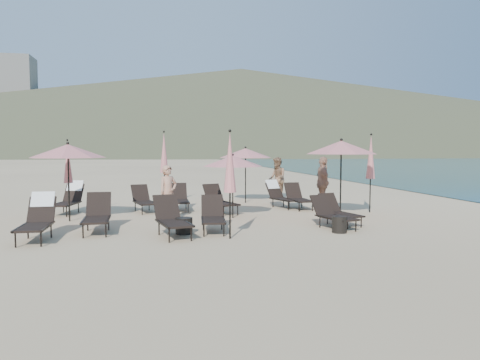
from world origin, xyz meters
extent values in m
plane|color=#D6BA8C|center=(0.00, 0.00, 0.00)|extent=(800.00, 800.00, 0.00)
cone|color=brown|center=(60.00, 300.00, 27.50)|extent=(690.00, 690.00, 55.00)
cone|color=brown|center=(190.00, 330.00, 16.00)|extent=(280.00, 280.00, 32.00)
cube|color=beige|center=(-70.00, 245.00, 24.00)|extent=(22.00, 18.00, 48.00)
cube|color=beige|center=(-45.00, 310.00, 19.00)|extent=(18.00, 16.00, 38.00)
cube|color=black|center=(-5.45, -0.58, 0.36)|extent=(0.65, 1.23, 0.05)
cube|color=black|center=(-5.44, 0.24, 0.66)|extent=(0.64, 0.47, 0.63)
cylinder|color=black|center=(-5.73, -1.09, 0.17)|extent=(0.04, 0.04, 0.35)
cylinder|color=black|center=(-5.71, -0.04, 0.17)|extent=(0.04, 0.04, 0.35)
cylinder|color=black|center=(-5.19, -1.10, 0.17)|extent=(0.04, 0.04, 0.35)
cylinder|color=black|center=(-5.18, -0.04, 0.17)|extent=(0.04, 0.04, 0.35)
cube|color=black|center=(-5.76, -0.53, 0.37)|extent=(0.06, 1.38, 0.04)
cube|color=black|center=(-5.15, -0.53, 0.37)|extent=(0.06, 1.38, 0.04)
cube|color=white|center=(-5.44, 0.39, 0.90)|extent=(0.56, 0.30, 0.38)
cube|color=black|center=(-4.15, 0.26, 0.36)|extent=(0.66, 1.25, 0.05)
cube|color=black|center=(-4.16, 1.09, 0.67)|extent=(0.65, 0.48, 0.64)
cylinder|color=black|center=(-4.41, -0.26, 0.18)|extent=(0.04, 0.04, 0.35)
cylinder|color=black|center=(-4.42, 0.80, 0.18)|extent=(0.04, 0.04, 0.35)
cylinder|color=black|center=(-3.87, -0.25, 0.18)|extent=(0.04, 0.04, 0.35)
cylinder|color=black|center=(-3.89, 0.81, 0.18)|extent=(0.04, 0.04, 0.35)
cube|color=black|center=(-4.46, 0.31, 0.37)|extent=(0.06, 1.39, 0.04)
cube|color=black|center=(-3.84, 0.32, 0.37)|extent=(0.06, 1.39, 0.04)
cube|color=black|center=(-2.22, -0.67, 0.36)|extent=(0.86, 1.32, 0.05)
cube|color=black|center=(-2.38, 0.14, 0.66)|extent=(0.71, 0.58, 0.63)
cylinder|color=black|center=(-2.38, -1.22, 0.17)|extent=(0.04, 0.04, 0.35)
cylinder|color=black|center=(-2.58, -0.19, 0.17)|extent=(0.04, 0.04, 0.35)
cylinder|color=black|center=(-1.86, -1.12, 0.17)|extent=(0.04, 0.04, 0.35)
cylinder|color=black|center=(-2.06, -0.09, 0.17)|extent=(0.04, 0.04, 0.35)
cube|color=black|center=(-2.53, -0.68, 0.37)|extent=(0.31, 1.36, 0.04)
cube|color=black|center=(-1.93, -0.56, 0.37)|extent=(0.31, 1.36, 0.04)
cube|color=black|center=(-1.21, -0.20, 0.33)|extent=(0.70, 1.19, 0.05)
cube|color=black|center=(-1.13, 0.56, 0.61)|extent=(0.63, 0.49, 0.59)
cylinder|color=black|center=(-1.50, -0.65, 0.16)|extent=(0.03, 0.03, 0.32)
cylinder|color=black|center=(-1.40, 0.32, 0.16)|extent=(0.03, 0.03, 0.32)
cylinder|color=black|center=(-1.01, -0.70, 0.16)|extent=(0.03, 0.03, 0.32)
cylinder|color=black|center=(-0.91, 0.27, 0.16)|extent=(0.03, 0.03, 0.32)
cube|color=black|center=(-1.48, -0.13, 0.34)|extent=(0.17, 1.28, 0.04)
cube|color=black|center=(-0.92, -0.19, 0.34)|extent=(0.17, 1.28, 0.04)
cube|color=black|center=(2.14, -0.36, 0.32)|extent=(0.83, 1.20, 0.05)
cube|color=black|center=(1.95, 0.34, 0.58)|extent=(0.65, 0.54, 0.56)
cylinder|color=black|center=(2.03, -0.86, 0.15)|extent=(0.03, 0.03, 0.31)
cylinder|color=black|center=(1.79, 0.04, 0.15)|extent=(0.03, 0.03, 0.31)
cylinder|color=black|center=(2.49, -0.74, 0.15)|extent=(0.03, 0.03, 0.31)
cylinder|color=black|center=(2.24, 0.16, 0.15)|extent=(0.03, 0.03, 0.31)
cube|color=black|center=(1.87, -0.39, 0.33)|extent=(0.35, 1.19, 0.04)
cube|color=black|center=(2.39, -0.25, 0.33)|extent=(0.35, 1.19, 0.04)
cube|color=black|center=(2.57, 0.19, 0.31)|extent=(0.79, 1.17, 0.04)
cube|color=black|center=(2.40, 0.89, 0.58)|extent=(0.63, 0.53, 0.55)
cylinder|color=black|center=(2.45, -0.30, 0.15)|extent=(0.03, 0.03, 0.30)
cylinder|color=black|center=(2.23, 0.60, 0.15)|extent=(0.03, 0.03, 0.30)
cylinder|color=black|center=(2.90, -0.19, 0.15)|extent=(0.03, 0.03, 0.30)
cylinder|color=black|center=(2.69, 0.71, 0.15)|extent=(0.03, 0.03, 0.30)
cube|color=black|center=(2.30, 0.17, 0.32)|extent=(0.32, 1.18, 0.04)
cube|color=black|center=(2.82, 0.30, 0.32)|extent=(0.32, 1.18, 0.04)
cube|color=black|center=(-5.53, 4.03, 0.35)|extent=(0.86, 1.29, 0.05)
cube|color=black|center=(-5.35, 4.81, 0.64)|extent=(0.70, 0.57, 0.61)
cylinder|color=black|center=(-5.89, 3.61, 0.17)|extent=(0.04, 0.04, 0.34)
cylinder|color=black|center=(-5.67, 4.60, 0.17)|extent=(0.04, 0.04, 0.34)
cylinder|color=black|center=(-5.39, 3.49, 0.17)|extent=(0.04, 0.04, 0.34)
cylinder|color=black|center=(-5.16, 4.49, 0.17)|extent=(0.04, 0.04, 0.34)
cube|color=black|center=(-5.81, 4.15, 0.36)|extent=(0.34, 1.31, 0.04)
cube|color=black|center=(-5.23, 4.02, 0.36)|extent=(0.34, 1.31, 0.04)
cube|color=white|center=(-5.32, 4.95, 0.87)|extent=(0.58, 0.39, 0.37)
cube|color=black|center=(-2.92, 4.01, 0.33)|extent=(0.85, 1.24, 0.05)
cube|color=black|center=(-3.11, 4.74, 0.61)|extent=(0.67, 0.56, 0.58)
cylinder|color=black|center=(-3.04, 3.50, 0.16)|extent=(0.03, 0.03, 0.32)
cylinder|color=black|center=(-3.28, 4.43, 0.16)|extent=(0.03, 0.03, 0.32)
cylinder|color=black|center=(-2.56, 3.62, 0.16)|extent=(0.03, 0.03, 0.32)
cylinder|color=black|center=(-2.81, 4.56, 0.16)|extent=(0.03, 0.03, 0.32)
cube|color=black|center=(-3.20, 3.99, 0.34)|extent=(0.36, 1.24, 0.04)
cube|color=black|center=(-2.66, 4.13, 0.34)|extent=(0.36, 1.24, 0.04)
cube|color=black|center=(-1.76, 4.14, 0.34)|extent=(0.60, 1.16, 0.05)
cube|color=black|center=(-1.76, 4.91, 0.62)|extent=(0.60, 0.44, 0.59)
cylinder|color=black|center=(-2.02, 3.66, 0.16)|extent=(0.03, 0.03, 0.33)
cylinder|color=black|center=(-2.01, 4.65, 0.16)|extent=(0.03, 0.03, 0.33)
cylinder|color=black|center=(-1.52, 3.65, 0.16)|extent=(0.03, 0.03, 0.33)
cylinder|color=black|center=(-1.51, 4.64, 0.16)|extent=(0.03, 0.03, 0.33)
cube|color=black|center=(-2.05, 4.19, 0.35)|extent=(0.05, 1.30, 0.04)
cube|color=black|center=(-1.48, 4.18, 0.35)|extent=(0.05, 1.30, 0.04)
cube|color=black|center=(-0.39, 3.16, 0.35)|extent=(0.95, 1.32, 0.05)
cube|color=black|center=(-0.64, 3.91, 0.64)|extent=(0.72, 0.62, 0.61)
cylinder|color=black|center=(-0.48, 2.61, 0.17)|extent=(0.04, 0.04, 0.34)
cylinder|color=black|center=(-0.79, 3.57, 0.17)|extent=(0.04, 0.04, 0.34)
cylinder|color=black|center=(0.01, 2.77, 0.17)|extent=(0.04, 0.04, 0.34)
cylinder|color=black|center=(-0.31, 3.73, 0.17)|extent=(0.04, 0.04, 0.34)
cube|color=black|center=(-0.68, 3.11, 0.36)|extent=(0.45, 1.28, 0.04)
cube|color=black|center=(-0.12, 3.30, 0.36)|extent=(0.45, 1.28, 0.04)
cube|color=black|center=(2.06, 4.13, 0.32)|extent=(0.91, 1.23, 0.05)
cube|color=black|center=(1.81, 4.83, 0.60)|extent=(0.68, 0.58, 0.57)
cylinder|color=black|center=(1.98, 3.61, 0.16)|extent=(0.03, 0.03, 0.31)
cylinder|color=black|center=(1.67, 4.51, 0.16)|extent=(0.03, 0.03, 0.31)
cylinder|color=black|center=(2.44, 3.77, 0.16)|extent=(0.03, 0.03, 0.31)
cylinder|color=black|center=(2.12, 4.67, 0.16)|extent=(0.03, 0.03, 0.31)
cube|color=black|center=(1.78, 4.08, 0.33)|extent=(0.45, 1.19, 0.04)
cube|color=black|center=(2.30, 4.26, 0.33)|extent=(0.45, 1.19, 0.04)
cube|color=white|center=(1.77, 4.96, 0.81)|extent=(0.56, 0.41, 0.34)
cube|color=black|center=(2.47, 3.72, 0.33)|extent=(0.65, 1.17, 0.05)
cube|color=black|center=(2.43, 4.48, 0.61)|extent=(0.61, 0.46, 0.58)
cylinder|color=black|center=(2.26, 3.24, 0.16)|extent=(0.03, 0.03, 0.32)
cylinder|color=black|center=(2.20, 4.21, 0.16)|extent=(0.03, 0.03, 0.32)
cylinder|color=black|center=(2.75, 3.26, 0.16)|extent=(0.03, 0.03, 0.32)
cylinder|color=black|center=(2.69, 4.24, 0.16)|extent=(0.03, 0.03, 0.32)
cube|color=black|center=(2.19, 3.75, 0.34)|extent=(0.11, 1.28, 0.04)
cube|color=black|center=(2.75, 3.79, 0.34)|extent=(0.11, 1.28, 0.04)
cylinder|color=black|center=(-5.16, 2.58, 1.10)|extent=(0.05, 0.05, 2.20)
cone|color=#DD827D|center=(-5.16, 2.58, 2.10)|extent=(2.20, 2.20, 0.40)
sphere|color=black|center=(-5.16, 2.58, 2.33)|extent=(0.08, 0.08, 0.08)
cylinder|color=black|center=(-0.24, 2.26, 0.94)|extent=(0.04, 0.04, 1.87)
cone|color=#DD827D|center=(-0.24, 2.26, 1.79)|extent=(1.87, 1.87, 0.34)
sphere|color=black|center=(-0.24, 2.26, 1.98)|extent=(0.07, 0.07, 0.07)
cylinder|color=black|center=(3.17, 1.86, 1.16)|extent=(0.05, 0.05, 2.32)
cone|color=#DD827D|center=(3.17, 1.86, 2.21)|extent=(2.32, 2.32, 0.42)
sphere|color=black|center=(3.17, 1.86, 2.45)|extent=(0.09, 0.09, 0.09)
cylinder|color=black|center=(0.98, 6.14, 1.04)|extent=(0.04, 0.04, 2.08)
cone|color=#DD827D|center=(0.98, 6.14, 1.98)|extent=(2.08, 2.08, 0.38)
sphere|color=black|center=(0.98, 6.14, 2.20)|extent=(0.08, 0.08, 0.08)
cylinder|color=black|center=(-0.91, -1.01, 0.57)|extent=(0.04, 0.04, 1.13)
cone|color=#DD827D|center=(-0.91, -1.01, 1.85)|extent=(0.31, 0.31, 1.44)
sphere|color=black|center=(-0.91, -1.01, 2.60)|extent=(0.07, 0.07, 0.07)
cylinder|color=black|center=(4.56, 2.59, 0.57)|extent=(0.04, 0.04, 1.15)
cone|color=#DD827D|center=(4.56, 2.59, 1.88)|extent=(0.31, 0.31, 1.46)
sphere|color=black|center=(4.56, 2.59, 2.64)|extent=(0.07, 0.07, 0.07)
cylinder|color=black|center=(-5.36, 3.82, 0.53)|extent=(0.04, 0.04, 1.06)
cone|color=#DD827D|center=(-5.36, 3.82, 1.73)|extent=(0.29, 0.29, 1.35)
sphere|color=black|center=(-5.36, 3.82, 2.44)|extent=(0.07, 0.07, 0.07)
cylinder|color=black|center=(-2.20, 6.41, 0.61)|extent=(0.04, 0.04, 1.22)
cone|color=#DD827D|center=(-2.20, 6.41, 2.00)|extent=(0.33, 0.33, 1.56)
sphere|color=black|center=(-2.20, 6.41, 2.81)|extent=(0.08, 0.08, 0.08)
cylinder|color=black|center=(-1.95, -0.16, 0.21)|extent=(0.43, 0.43, 0.42)
cylinder|color=black|center=(2.01, -0.78, 0.21)|extent=(0.39, 0.39, 0.43)
imported|color=tan|center=(-2.24, 2.17, 0.84)|extent=(0.73, 0.66, 1.67)
imported|color=#8D6648|center=(2.59, 7.21, 0.90)|extent=(0.69, 0.88, 1.79)
imported|color=tan|center=(3.29, 3.70, 0.94)|extent=(0.53, 1.13, 1.88)
camera|label=1|loc=(-2.85, -12.02, 2.21)|focal=35.00mm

